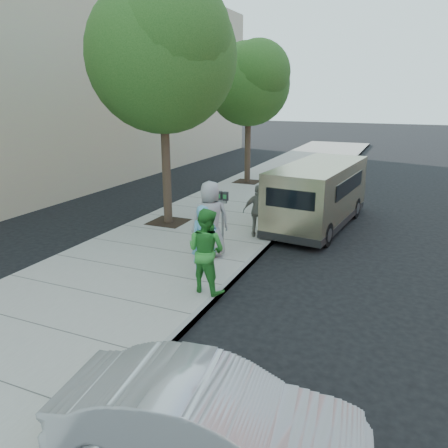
{
  "coord_description": "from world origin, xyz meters",
  "views": [
    {
      "loc": [
        5.04,
        -9.83,
        4.33
      ],
      "look_at": [
        0.78,
        0.02,
        1.1
      ],
      "focal_mm": 35.0,
      "sensor_mm": 36.0,
      "label": 1
    }
  ],
  "objects_px": {
    "sedan": "(209,424)",
    "person_gray_shirt": "(210,219)",
    "tree_far": "(250,80)",
    "parking_meter": "(223,207)",
    "person_green_shirt": "(206,250)",
    "tree_near": "(163,51)",
    "van": "(319,193)",
    "person_officer": "(204,241)",
    "person_striped_polo": "(258,211)"
  },
  "relations": [
    {
      "from": "sedan",
      "to": "person_gray_shirt",
      "type": "bearing_deg",
      "value": 17.27
    },
    {
      "from": "tree_far",
      "to": "parking_meter",
      "type": "height_order",
      "value": "tree_far"
    },
    {
      "from": "sedan",
      "to": "person_green_shirt",
      "type": "bearing_deg",
      "value": 18.31
    },
    {
      "from": "tree_near",
      "to": "tree_far",
      "type": "relative_size",
      "value": 1.16
    },
    {
      "from": "parking_meter",
      "to": "person_gray_shirt",
      "type": "height_order",
      "value": "person_gray_shirt"
    },
    {
      "from": "parking_meter",
      "to": "van",
      "type": "bearing_deg",
      "value": 64.26
    },
    {
      "from": "tree_far",
      "to": "person_officer",
      "type": "relative_size",
      "value": 3.85
    },
    {
      "from": "sedan",
      "to": "person_officer",
      "type": "relative_size",
      "value": 2.22
    },
    {
      "from": "parking_meter",
      "to": "person_green_shirt",
      "type": "xyz_separation_m",
      "value": [
        0.87,
        -2.87,
        -0.2
      ]
    },
    {
      "from": "van",
      "to": "parking_meter",
      "type": "bearing_deg",
      "value": -113.86
    },
    {
      "from": "parking_meter",
      "to": "person_striped_polo",
      "type": "distance_m",
      "value": 1.39
    },
    {
      "from": "sedan",
      "to": "person_gray_shirt",
      "type": "distance_m",
      "value": 6.76
    },
    {
      "from": "tree_far",
      "to": "tree_near",
      "type": "bearing_deg",
      "value": -90.0
    },
    {
      "from": "person_officer",
      "to": "person_gray_shirt",
      "type": "height_order",
      "value": "person_gray_shirt"
    },
    {
      "from": "person_officer",
      "to": "person_green_shirt",
      "type": "relative_size",
      "value": 0.9
    },
    {
      "from": "person_green_shirt",
      "to": "person_gray_shirt",
      "type": "distance_m",
      "value": 2.14
    },
    {
      "from": "person_gray_shirt",
      "to": "person_green_shirt",
      "type": "bearing_deg",
      "value": 76.52
    },
    {
      "from": "tree_near",
      "to": "person_striped_polo",
      "type": "bearing_deg",
      "value": -4.42
    },
    {
      "from": "sedan",
      "to": "person_gray_shirt",
      "type": "relative_size",
      "value": 1.85
    },
    {
      "from": "van",
      "to": "person_green_shirt",
      "type": "xyz_separation_m",
      "value": [
        -1.12,
        -6.34,
        -0.04
      ]
    },
    {
      "from": "tree_near",
      "to": "parking_meter",
      "type": "bearing_deg",
      "value": -28.93
    },
    {
      "from": "sedan",
      "to": "person_officer",
      "type": "xyz_separation_m",
      "value": [
        -2.46,
        4.94,
        0.38
      ]
    },
    {
      "from": "tree_far",
      "to": "van",
      "type": "height_order",
      "value": "tree_far"
    },
    {
      "from": "parking_meter",
      "to": "person_striped_polo",
      "type": "relative_size",
      "value": 0.99
    },
    {
      "from": "van",
      "to": "sedan",
      "type": "distance_m",
      "value": 10.53
    },
    {
      "from": "tree_near",
      "to": "van",
      "type": "distance_m",
      "value": 6.68
    },
    {
      "from": "van",
      "to": "person_officer",
      "type": "xyz_separation_m",
      "value": [
        -1.57,
        -5.54,
        -0.13
      ]
    },
    {
      "from": "tree_near",
      "to": "sedan",
      "type": "height_order",
      "value": "tree_near"
    },
    {
      "from": "person_officer",
      "to": "person_gray_shirt",
      "type": "bearing_deg",
      "value": 70.2
    },
    {
      "from": "tree_near",
      "to": "tree_far",
      "type": "height_order",
      "value": "tree_near"
    },
    {
      "from": "person_green_shirt",
      "to": "tree_far",
      "type": "bearing_deg",
      "value": -63.27
    },
    {
      "from": "person_officer",
      "to": "person_green_shirt",
      "type": "distance_m",
      "value": 0.92
    },
    {
      "from": "tree_near",
      "to": "person_gray_shirt",
      "type": "height_order",
      "value": "tree_near"
    },
    {
      "from": "tree_far",
      "to": "sedan",
      "type": "distance_m",
      "value": 17.46
    },
    {
      "from": "parking_meter",
      "to": "tree_far",
      "type": "bearing_deg",
      "value": 110.01
    },
    {
      "from": "person_gray_shirt",
      "to": "person_striped_polo",
      "type": "bearing_deg",
      "value": -142.77
    },
    {
      "from": "person_green_shirt",
      "to": "parking_meter",
      "type": "bearing_deg",
      "value": -62.6
    },
    {
      "from": "tree_near",
      "to": "van",
      "type": "xyz_separation_m",
      "value": [
        4.56,
        2.05,
        -4.42
      ]
    },
    {
      "from": "sedan",
      "to": "person_striped_polo",
      "type": "xyz_separation_m",
      "value": [
        -2.22,
        8.18,
        0.33
      ]
    },
    {
      "from": "van",
      "to": "person_officer",
      "type": "bearing_deg",
      "value": -99.83
    },
    {
      "from": "parking_meter",
      "to": "van",
      "type": "relative_size",
      "value": 0.27
    },
    {
      "from": "tree_near",
      "to": "person_officer",
      "type": "distance_m",
      "value": 6.47
    },
    {
      "from": "tree_near",
      "to": "parking_meter",
      "type": "xyz_separation_m",
      "value": [
        2.57,
        -1.42,
        -4.26
      ]
    },
    {
      "from": "parking_meter",
      "to": "sedan",
      "type": "distance_m",
      "value": 7.61
    },
    {
      "from": "tree_far",
      "to": "person_green_shirt",
      "type": "height_order",
      "value": "tree_far"
    },
    {
      "from": "tree_near",
      "to": "person_striped_polo",
      "type": "height_order",
      "value": "tree_near"
    },
    {
      "from": "tree_far",
      "to": "person_gray_shirt",
      "type": "distance_m",
      "value": 10.92
    },
    {
      "from": "tree_near",
      "to": "person_gray_shirt",
      "type": "xyz_separation_m",
      "value": [
        2.62,
        -2.32,
        -4.38
      ]
    },
    {
      "from": "parking_meter",
      "to": "person_officer",
      "type": "distance_m",
      "value": 2.13
    },
    {
      "from": "van",
      "to": "person_gray_shirt",
      "type": "relative_size",
      "value": 2.9
    }
  ]
}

